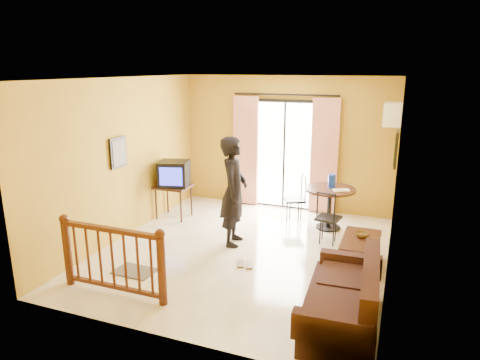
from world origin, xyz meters
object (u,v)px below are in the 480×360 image
at_px(sofa, 346,301).
at_px(standing_person, 234,191).
at_px(television, 174,174).
at_px(dining_table, 330,197).
at_px(coffee_table, 361,248).

bearing_deg(sofa, standing_person, 137.08).
bearing_deg(television, standing_person, -41.42).
height_order(television, standing_person, standing_person).
xyz_separation_m(television, sofa, (3.72, -2.59, -0.61)).
height_order(dining_table, sofa, sofa).
height_order(television, dining_table, television).
bearing_deg(standing_person, sofa, -140.46).
bearing_deg(television, dining_table, -5.39).
xyz_separation_m(dining_table, sofa, (0.72, -3.09, -0.32)).
bearing_deg(dining_table, television, -170.45).
bearing_deg(coffee_table, television, 166.35).
xyz_separation_m(television, standing_person, (1.59, -0.79, 0.02)).
relative_size(coffee_table, standing_person, 0.53).
relative_size(coffee_table, sofa, 0.56).
distance_m(sofa, standing_person, 2.86).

